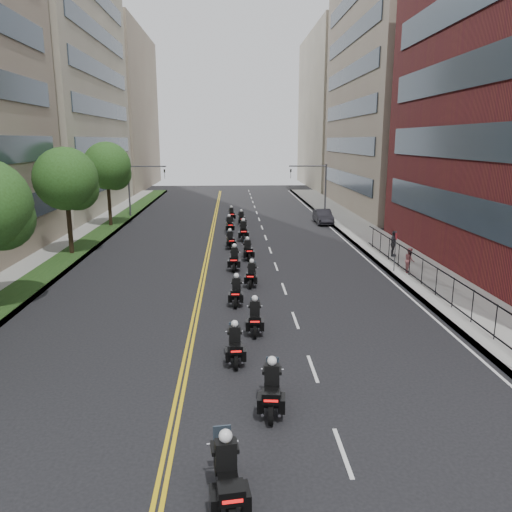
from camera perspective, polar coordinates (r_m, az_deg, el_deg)
The scene contains 28 objects.
ground at distance 14.17m, azimuth -3.85°, elevation -21.85°, with size 160.00×160.00×0.00m, color black.
sidewalk_right at distance 39.27m, azimuth 14.54°, elevation 0.89°, with size 4.00×90.00×0.15m, color gray.
sidewalk_left at distance 39.45m, azimuth -20.96°, elevation 0.49°, with size 4.00×90.00×0.15m, color gray.
grass_strip at distance 39.19m, azimuth -19.86°, elevation 0.64°, with size 2.00×90.00×0.04m, color #163714.
building_right_tan at distance 63.64m, azimuth 17.56°, elevation 18.77°, with size 15.11×28.00×30.00m.
building_right_far at distance 92.22m, azimuth 10.86°, elevation 15.95°, with size 15.00×28.00×26.00m, color gray.
building_left_mid at distance 64.26m, azimuth -24.68°, elevation 19.95°, with size 16.11×28.00×34.00m.
building_left_far at distance 92.48m, azimuth -17.47°, elevation 15.58°, with size 16.00×28.00×26.00m, color gray.
iron_fence at distance 26.91m, azimuth 20.73°, elevation -3.29°, with size 0.05×28.00×1.50m.
street_trees at distance 32.42m, azimuth -23.51°, elevation 6.77°, with size 4.40×38.40×7.98m.
traffic_signal_right at distance 54.58m, azimuth 6.97°, elevation 8.40°, with size 4.09×0.20×5.60m.
traffic_signal_left at distance 54.69m, azimuth -13.35°, elevation 8.15°, with size 4.09×0.20×5.60m.
motorcycle_0 at distance 12.27m, azimuth -3.34°, elevation -23.95°, with size 0.74×2.48×1.83m.
motorcycle_1 at distance 15.73m, azimuth 1.81°, elevation -15.08°, with size 0.66×2.35×1.73m.
motorcycle_2 at distance 18.90m, azimuth -2.41°, elevation -10.22°, with size 0.51×2.16×1.59m.
motorcycle_3 at distance 21.62m, azimuth -0.14°, elevation -7.10°, with size 0.52×2.20×1.63m.
motorcycle_4 at distance 25.22m, azimuth -2.26°, elevation -4.15°, with size 0.54×2.15×1.59m.
motorcycle_5 at distance 28.35m, azimuth -0.51°, elevation -2.22°, with size 0.63×2.09×1.55m.
motorcycle_6 at distance 31.85m, azimuth -2.48°, elevation -0.40°, with size 0.57×2.29×1.69m.
motorcycle_7 at distance 34.51m, azimuth -0.95°, elevation 0.61°, with size 0.60×2.17×1.60m.
motorcycle_8 at distance 38.13m, azimuth -2.97°, elevation 1.76°, with size 0.63×2.09×1.55m.
motorcycle_9 at distance 41.20m, azimuth -1.45°, elevation 2.80°, with size 0.57×2.50×1.85m.
motorcycle_10 at distance 44.84m, azimuth -3.06°, elevation 3.52°, with size 0.64×2.21×1.63m.
motorcycle_11 at distance 48.36m, azimuth -1.67°, elevation 4.22°, with size 0.64×2.13×1.58m.
motorcycle_12 at distance 51.51m, azimuth -2.82°, elevation 4.74°, with size 0.58×2.09×1.54m.
parked_sedan at distance 50.05m, azimuth 7.67°, elevation 4.49°, with size 1.48×4.25×1.40m, color black.
pedestrian_b at distance 32.06m, azimuth 17.15°, elevation -0.45°, with size 0.74×0.58×1.53m, color #9B5457.
pedestrian_c at distance 36.12m, azimuth 15.44°, elevation 1.37°, with size 1.06×0.44×1.80m, color #414349.
Camera 1 is at (0.30, -11.61, 8.12)m, focal length 35.00 mm.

